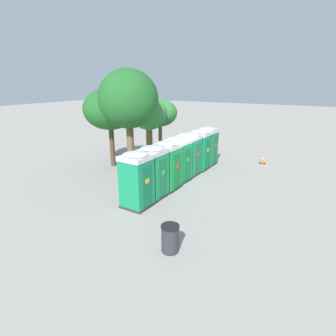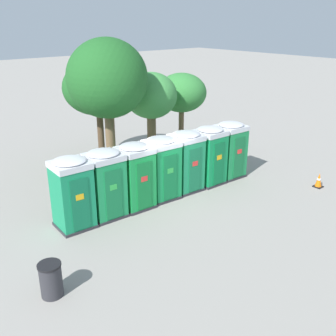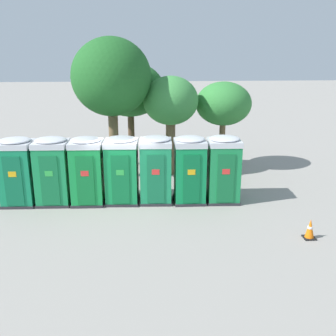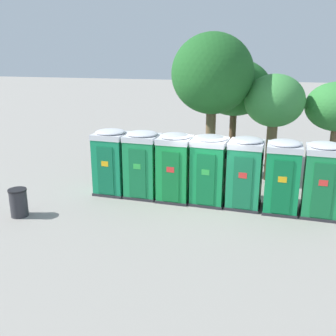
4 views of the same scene
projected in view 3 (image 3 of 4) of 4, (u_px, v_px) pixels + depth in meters
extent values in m
plane|color=gray|center=(123.00, 199.00, 15.32)|extent=(120.00, 120.00, 0.00)
cube|color=#2D2D33|center=(22.00, 202.00, 14.90)|extent=(1.27, 1.24, 0.10)
cube|color=#158754|center=(18.00, 175.00, 14.58)|extent=(1.20, 1.18, 2.10)
cube|color=#106942|center=(13.00, 182.00, 14.04)|extent=(0.64, 0.05, 1.85)
cube|color=yellow|center=(12.00, 174.00, 13.94)|extent=(0.28, 0.02, 0.20)
cube|color=black|center=(33.00, 155.00, 14.39)|extent=(0.04, 0.36, 0.20)
cube|color=silver|center=(15.00, 144.00, 14.25)|extent=(1.24, 1.22, 0.20)
ellipsoid|color=silver|center=(14.00, 140.00, 14.20)|extent=(1.18, 1.16, 0.18)
cube|color=#2D2D33|center=(56.00, 201.00, 14.96)|extent=(1.27, 1.24, 0.10)
cube|color=#1A8E4D|center=(53.00, 174.00, 14.65)|extent=(1.21, 1.18, 2.10)
cube|color=#146F3C|center=(50.00, 181.00, 14.11)|extent=(0.65, 0.05, 1.85)
cube|color=green|center=(49.00, 174.00, 14.01)|extent=(0.28, 0.02, 0.20)
cube|color=black|center=(68.00, 155.00, 14.46)|extent=(0.04, 0.36, 0.20)
cube|color=silver|center=(51.00, 144.00, 14.31)|extent=(1.25, 1.21, 0.20)
ellipsoid|color=silver|center=(50.00, 140.00, 14.27)|extent=(1.19, 1.15, 0.18)
cube|color=#2D2D33|center=(89.00, 201.00, 14.98)|extent=(1.23, 1.23, 0.10)
cube|color=#179442|center=(88.00, 174.00, 14.66)|extent=(1.17, 1.17, 2.10)
cube|color=#127333|center=(85.00, 181.00, 14.13)|extent=(0.63, 0.05, 1.85)
cube|color=red|center=(85.00, 174.00, 14.03)|extent=(0.28, 0.02, 0.20)
cube|color=black|center=(102.00, 155.00, 14.48)|extent=(0.03, 0.36, 0.20)
cube|color=silver|center=(86.00, 144.00, 14.33)|extent=(1.21, 1.21, 0.20)
ellipsoid|color=silver|center=(85.00, 140.00, 14.29)|extent=(1.15, 1.15, 0.18)
cube|color=#2D2D33|center=(123.00, 200.00, 15.08)|extent=(1.30, 1.27, 0.10)
cube|color=#158E48|center=(122.00, 173.00, 14.77)|extent=(1.24, 1.21, 2.10)
cube|color=#106F38|center=(120.00, 180.00, 14.23)|extent=(0.65, 0.07, 1.85)
cube|color=green|center=(120.00, 173.00, 14.13)|extent=(0.28, 0.02, 0.20)
cube|color=black|center=(137.00, 154.00, 14.56)|extent=(0.04, 0.36, 0.20)
cube|color=silver|center=(121.00, 143.00, 14.43)|extent=(1.28, 1.24, 0.20)
ellipsoid|color=silver|center=(121.00, 139.00, 14.39)|extent=(1.21, 1.18, 0.18)
cube|color=#2D2D33|center=(156.00, 200.00, 15.15)|extent=(1.26, 1.26, 0.10)
cube|color=#1B8D55|center=(156.00, 172.00, 14.83)|extent=(1.20, 1.20, 2.10)
cube|color=#156E43|center=(156.00, 179.00, 14.29)|extent=(0.63, 0.06, 1.85)
cube|color=red|center=(156.00, 172.00, 14.19)|extent=(0.28, 0.02, 0.20)
cube|color=black|center=(171.00, 154.00, 14.63)|extent=(0.04, 0.36, 0.20)
cube|color=silver|center=(156.00, 143.00, 14.50)|extent=(1.23, 1.23, 0.20)
ellipsoid|color=silver|center=(155.00, 139.00, 14.45)|extent=(1.17, 1.17, 0.18)
cube|color=#2D2D33|center=(189.00, 200.00, 15.13)|extent=(1.18, 1.21, 0.10)
cube|color=#108A48|center=(190.00, 173.00, 14.81)|extent=(1.13, 1.16, 2.10)
cube|color=#0C6C38|center=(191.00, 179.00, 14.28)|extent=(0.61, 0.04, 1.85)
cube|color=yellow|center=(192.00, 172.00, 14.18)|extent=(0.28, 0.01, 0.20)
cube|color=black|center=(205.00, 153.00, 14.63)|extent=(0.03, 0.36, 0.20)
cube|color=silver|center=(190.00, 143.00, 14.48)|extent=(1.16, 1.19, 0.20)
ellipsoid|color=silver|center=(190.00, 139.00, 14.44)|extent=(1.11, 1.13, 0.18)
cube|color=#2D2D33|center=(222.00, 199.00, 15.20)|extent=(1.26, 1.25, 0.10)
cube|color=#1A8747|center=(223.00, 172.00, 14.88)|extent=(1.20, 1.19, 2.10)
cube|color=#146937|center=(226.00, 179.00, 14.34)|extent=(0.63, 0.06, 1.85)
cube|color=red|center=(226.00, 172.00, 14.24)|extent=(0.28, 0.02, 0.20)
cube|color=black|center=(240.00, 153.00, 14.68)|extent=(0.04, 0.36, 0.20)
cube|color=silver|center=(224.00, 142.00, 14.55)|extent=(1.24, 1.22, 0.20)
ellipsoid|color=silver|center=(225.00, 138.00, 14.50)|extent=(1.18, 1.16, 0.18)
cylinder|color=brown|center=(222.00, 142.00, 18.95)|extent=(0.28, 0.28, 2.61)
ellipsoid|color=#337F38|center=(223.00, 104.00, 18.41)|extent=(2.61, 2.61, 2.04)
cylinder|color=brown|center=(114.00, 139.00, 17.43)|extent=(0.42, 0.42, 3.58)
ellipsoid|color=#1E5B23|center=(111.00, 77.00, 16.65)|extent=(3.40, 3.40, 3.32)
cylinder|color=brown|center=(171.00, 144.00, 18.07)|extent=(0.43, 0.43, 2.83)
ellipsoid|color=#3D8C42|center=(171.00, 101.00, 17.49)|extent=(2.47, 2.47, 2.17)
cylinder|color=#4C3826|center=(131.00, 135.00, 19.58)|extent=(0.32, 0.32, 3.05)
ellipsoid|color=#1E5B23|center=(130.00, 89.00, 18.94)|extent=(3.32, 3.32, 2.60)
cube|color=black|center=(309.00, 238.00, 12.14)|extent=(0.36, 0.36, 0.04)
cone|color=orange|center=(310.00, 228.00, 12.05)|extent=(0.28, 0.28, 0.60)
cylinder|color=white|center=(310.00, 227.00, 12.04)|extent=(0.17, 0.17, 0.07)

